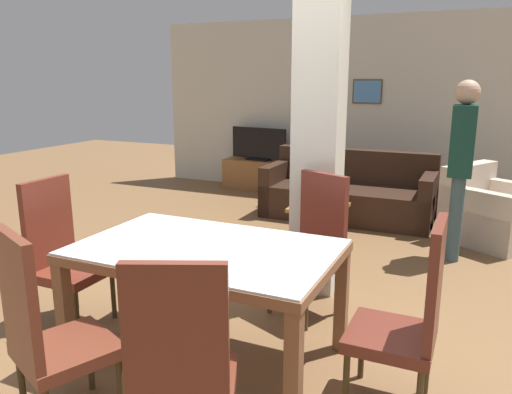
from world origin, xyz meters
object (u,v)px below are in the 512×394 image
object	(u,v)px
sofa	(349,196)
bottle	(314,199)
coffee_table	(318,222)
tv_screen	(259,144)
dining_chair_far_right	(313,243)
dining_chair_head_right	(410,315)
standing_person	(461,158)
dining_table	(207,269)
dining_chair_near_right	(182,367)
armchair	(489,216)
tv_stand	(259,174)
dining_chair_near_left	(46,330)
dining_chair_head_left	(62,251)

from	to	relation	value
sofa	bottle	distance (m)	1.25
coffee_table	tv_screen	distance (m)	2.82
dining_chair_far_right	bottle	size ratio (longest dim) A/B	3.81
dining_chair_head_right	standing_person	xyz separation A→B (m)	(0.10, 2.67, 0.48)
dining_table	dining_chair_head_right	size ratio (longest dim) A/B	1.48
bottle	dining_chair_far_right	bearing A→B (deg)	-72.18
dining_chair_near_right	sofa	xyz separation A→B (m)	(-0.42, 4.68, -0.27)
dining_chair_near_right	armchair	size ratio (longest dim) A/B	0.93
sofa	standing_person	size ratio (longest dim) A/B	1.21
dining_chair_near_right	tv_screen	distance (m)	6.16
dining_chair_near_right	tv_stand	size ratio (longest dim) A/B	0.94
dining_chair_near_left	tv_screen	size ratio (longest dim) A/B	1.11
dining_table	dining_chair_head_right	bearing A→B (deg)	0.00
sofa	coffee_table	world-z (taller)	sofa
dining_table	tv_stand	distance (m)	5.17
armchair	bottle	xyz separation A→B (m)	(-1.78, -0.90, 0.22)
dining_chair_far_right	dining_chair_near_left	bearing A→B (deg)	89.71
dining_table	dining_chair_far_right	size ratio (longest dim) A/B	1.48
dining_table	dining_chair_near_left	bearing A→B (deg)	-113.55
tv_stand	dining_chair_head_left	bearing A→B (deg)	-83.23
armchair	dining_chair_near_right	bearing A→B (deg)	13.74
dining_chair_head_left	standing_person	bearing A→B (deg)	136.09
dining_chair_far_right	tv_stand	size ratio (longest dim) A/B	0.94
tv_stand	tv_screen	bearing A→B (deg)	0.00
dining_chair_near_right	dining_chair_near_left	world-z (taller)	same
dining_chair_near_left	sofa	distance (m)	4.70
dining_chair_far_right	tv_screen	distance (m)	4.47
sofa	coffee_table	size ratio (longest dim) A/B	3.64
dining_table	bottle	size ratio (longest dim) A/B	5.63
dining_chair_near_left	tv_screen	distance (m)	5.93
standing_person	tv_stand	bearing A→B (deg)	55.04
dining_chair_near_right	bottle	xyz separation A→B (m)	(-0.51, 3.45, -0.05)
dining_chair_near_right	standing_person	distance (m)	3.74
bottle	tv_stand	distance (m)	2.87
dining_chair_near_right	bottle	size ratio (longest dim) A/B	3.81
dining_table	standing_person	xyz separation A→B (m)	(1.35, 2.67, 0.42)
dining_table	tv_stand	size ratio (longest dim) A/B	1.39
standing_person	dining_chair_near_left	bearing A→B (deg)	153.70
coffee_table	dining_chair_near_left	bearing A→B (deg)	-95.04
dining_chair_far_right	armchair	distance (m)	2.80
dining_chair_head_right	dining_chair_near_left	bearing A→B (deg)	119.17
dining_chair_near_right	bottle	distance (m)	3.48
armchair	dining_chair_head_left	bearing A→B (deg)	-10.15
dining_chair_head_right	coffee_table	distance (m)	3.00
dining_chair_near_left	standing_person	xyz separation A→B (m)	(1.75, 3.59, 0.48)
dining_table	dining_chair_head_left	bearing A→B (deg)	180.00
dining_chair_near_left	sofa	world-z (taller)	dining_chair_near_left
armchair	tv_screen	distance (m)	3.77
dining_chair_near_left	armchair	size ratio (longest dim) A/B	0.93
dining_chair_near_left	coffee_table	size ratio (longest dim) A/B	1.84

